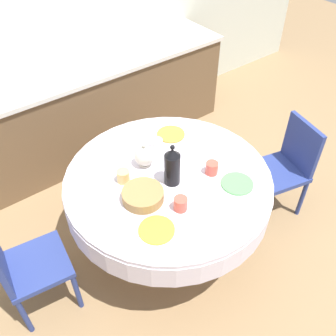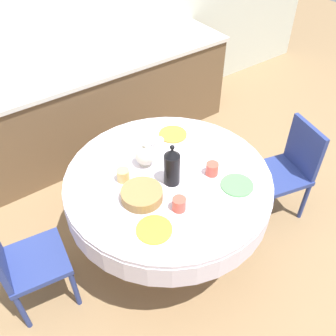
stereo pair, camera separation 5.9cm
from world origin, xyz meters
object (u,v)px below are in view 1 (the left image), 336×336
at_px(coffee_carafe, 172,166).
at_px(teapot, 145,155).
at_px(chair_right, 23,264).
at_px(chair_left, 286,164).

distance_m(coffee_carafe, teapot, 0.27).
height_order(chair_right, coffee_carafe, coffee_carafe).
distance_m(chair_left, coffee_carafe, 1.14).
relative_size(chair_right, teapot, 4.23).
height_order(chair_left, teapot, teapot).
bearing_deg(coffee_carafe, teapot, 99.76).
bearing_deg(chair_left, chair_right, 93.02).
height_order(chair_right, teapot, teapot).
distance_m(chair_left, teapot, 1.23).
xyz_separation_m(chair_right, coffee_carafe, (1.04, -0.20, 0.41)).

